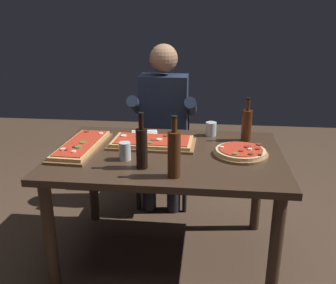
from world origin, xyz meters
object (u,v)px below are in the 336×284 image
object	(u,v)px
tumbler_near_camera	(125,151)
diner_chair	(165,144)
vinegar_bottle_green	(142,147)
pizza_rectangular_left	(81,146)
oil_bottle_amber	(247,125)
tumbler_far_side	(211,129)
dining_table	(167,167)
pizza_round_far	(241,152)
pizza_rectangular_front	(153,142)
seated_diner	(163,119)
wine_bottle_dark	(174,153)

from	to	relation	value
tumbler_near_camera	diner_chair	size ratio (longest dim) A/B	0.12
tumbler_near_camera	diner_chair	distance (m)	1.05
vinegar_bottle_green	tumbler_near_camera	size ratio (longest dim) A/B	2.99
pizza_rectangular_left	tumbler_near_camera	world-z (taller)	tumbler_near_camera
oil_bottle_amber	tumbler_far_side	size ratio (longest dim) A/B	3.05
dining_table	tumbler_far_side	distance (m)	0.47
dining_table	diner_chair	distance (m)	0.88
pizza_round_far	tumbler_near_camera	world-z (taller)	tumbler_near_camera
diner_chair	tumbler_near_camera	bearing A→B (deg)	-96.51
oil_bottle_amber	pizza_rectangular_front	bearing A→B (deg)	-165.20
diner_chair	seated_diner	bearing A→B (deg)	-90.00
vinegar_bottle_green	tumbler_far_side	size ratio (longest dim) A/B	3.29
wine_bottle_dark	oil_bottle_amber	xyz separation A→B (m)	(0.42, 0.63, -0.02)
pizza_round_far	vinegar_bottle_green	bearing A→B (deg)	-155.11
oil_bottle_amber	tumbler_far_side	distance (m)	0.25
pizza_round_far	diner_chair	distance (m)	1.06
dining_table	vinegar_bottle_green	distance (m)	0.35
seated_diner	oil_bottle_amber	bearing A→B (deg)	-36.52
dining_table	diner_chair	world-z (taller)	diner_chair
pizza_round_far	tumbler_far_side	size ratio (longest dim) A/B	3.42
diner_chair	seated_diner	world-z (taller)	seated_diner
wine_bottle_dark	dining_table	bearing A→B (deg)	102.15
tumbler_far_side	seated_diner	size ratio (longest dim) A/B	0.07
wine_bottle_dark	diner_chair	world-z (taller)	wine_bottle_dark
oil_bottle_amber	pizza_rectangular_left	bearing A→B (deg)	-165.12
dining_table	tumbler_near_camera	size ratio (longest dim) A/B	13.31
seated_diner	tumbler_near_camera	bearing A→B (deg)	-97.39
oil_bottle_amber	vinegar_bottle_green	xyz separation A→B (m)	(-0.61, -0.54, 0.01)
pizza_round_far	oil_bottle_amber	distance (m)	0.30
wine_bottle_dark	seated_diner	world-z (taller)	seated_diner
wine_bottle_dark	pizza_round_far	bearing A→B (deg)	43.97
pizza_rectangular_front	pizza_round_far	xyz separation A→B (m)	(0.55, -0.12, -0.00)
dining_table	seated_diner	distance (m)	0.75
oil_bottle_amber	diner_chair	world-z (taller)	oil_bottle_amber
tumbler_far_side	oil_bottle_amber	bearing A→B (deg)	-19.90
pizza_rectangular_front	seated_diner	xyz separation A→B (m)	(-0.01, 0.61, -0.02)
pizza_rectangular_left	diner_chair	world-z (taller)	diner_chair
pizza_rectangular_front	vinegar_bottle_green	world-z (taller)	vinegar_bottle_green
pizza_round_far	pizza_rectangular_front	bearing A→B (deg)	167.84
wine_bottle_dark	tumbler_far_side	distance (m)	0.75
oil_bottle_amber	seated_diner	distance (m)	0.77
tumbler_far_side	pizza_rectangular_left	bearing A→B (deg)	-155.98
pizza_rectangular_front	tumbler_far_side	bearing A→B (deg)	33.09
pizza_rectangular_left	pizza_round_far	world-z (taller)	same
pizza_rectangular_front	oil_bottle_amber	xyz separation A→B (m)	(0.61, 0.16, 0.09)
pizza_round_far	wine_bottle_dark	size ratio (longest dim) A/B	1.00
oil_bottle_amber	vinegar_bottle_green	bearing A→B (deg)	-138.58
vinegar_bottle_green	tumbler_far_side	xyz separation A→B (m)	(0.38, 0.62, -0.07)
seated_diner	dining_table	bearing A→B (deg)	-81.13
seated_diner	pizza_rectangular_left	bearing A→B (deg)	-120.38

